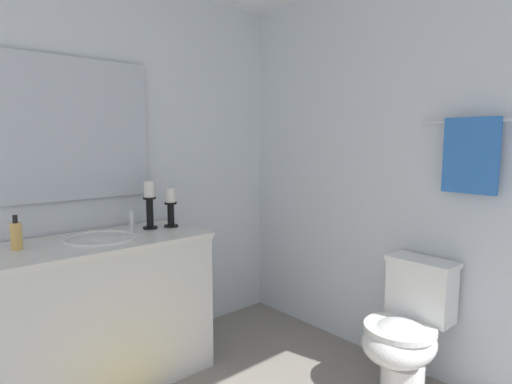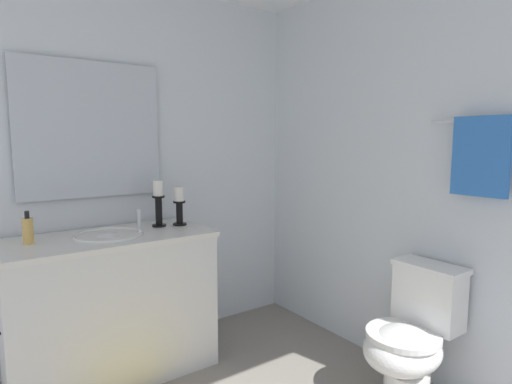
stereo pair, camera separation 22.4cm
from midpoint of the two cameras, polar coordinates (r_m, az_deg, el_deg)
The scene contains 11 objects.
wall_back at distance 2.68m, azimuth 23.15°, elevation 2.25°, with size 2.66×0.04×2.45m, color silver.
wall_left at distance 2.91m, azimuth -14.92°, elevation 2.91°, with size 0.04×2.53×2.45m, color silver.
vanity_cabinet at distance 2.70m, azimuth -16.91°, elevation -14.72°, with size 0.58×1.19×0.87m.
sink_basin at distance 2.59m, azimuth -17.20°, elevation -6.58°, with size 0.40×0.40×0.24m.
mirror at distance 2.78m, azimuth -19.56°, elevation 8.02°, with size 0.02×0.88×0.85m, color silver.
candle_holder_tall at distance 2.77m, azimuth -8.21°, elevation -1.83°, with size 0.09×0.09×0.25m.
candle_holder_short at distance 2.74m, azimuth -10.97°, elevation -1.37°, with size 0.09×0.09×0.30m.
soap_bottle at distance 2.53m, azimuth -26.62°, elevation -4.72°, with size 0.06×0.06×0.18m.
toilet at distance 2.56m, azimuth 22.93°, elevation -17.97°, with size 0.39×0.54×0.75m.
towel_bar at distance 2.43m, azimuth 31.24°, elevation 8.46°, with size 0.02×0.02×0.58m, color silver.
towel_near_vanity at distance 2.42m, azimuth 30.80°, elevation 4.21°, with size 0.28×0.03×0.40m, color blue.
Camera 2 is at (1.46, -0.94, 1.42)m, focal length 29.18 mm.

